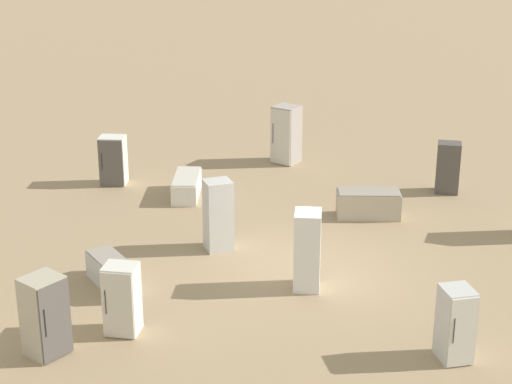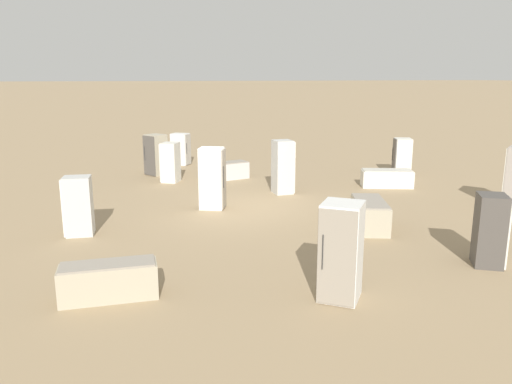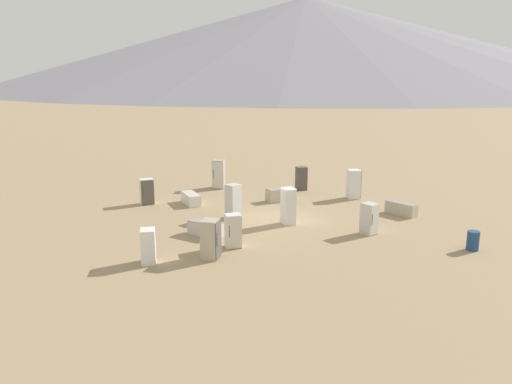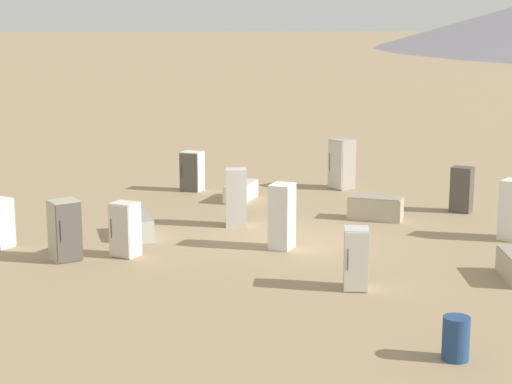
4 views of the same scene
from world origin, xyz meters
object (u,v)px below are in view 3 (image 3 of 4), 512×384
(discarded_fridge_5, at_px, (219,174))
(discarded_fridge_12, at_px, (206,229))
(discarded_fridge_6, at_px, (191,199))
(discarded_fridge_11, at_px, (369,219))
(discarded_fridge_7, at_px, (281,195))
(discarded_fridge_8, at_px, (288,206))
(discarded_fridge_10, at_px, (401,209))
(rusty_barrel, at_px, (473,241))
(discarded_fridge_3, at_px, (301,178))
(discarded_fridge_1, at_px, (354,184))
(discarded_fridge_0, at_px, (233,231))
(discarded_fridge_13, at_px, (233,201))
(discarded_fridge_9, at_px, (211,239))
(discarded_fridge_2, at_px, (148,246))
(discarded_fridge_4, at_px, (147,191))

(discarded_fridge_5, distance_m, discarded_fridge_12, 10.32)
(discarded_fridge_6, xyz_separation_m, discarded_fridge_11, (-1.90, 10.86, 0.44))
(discarded_fridge_7, xyz_separation_m, discarded_fridge_8, (3.56, 3.31, 0.56))
(discarded_fridge_7, xyz_separation_m, discarded_fridge_11, (2.27, 7.28, 0.38))
(discarded_fridge_5, height_order, discarded_fridge_10, discarded_fridge_5)
(rusty_barrel, bearing_deg, discarded_fridge_3, -109.62)
(discarded_fridge_1, bearing_deg, rusty_barrel, 13.91)
(discarded_fridge_0, xyz_separation_m, discarded_fridge_6, (-3.86, -7.25, -0.44))
(discarded_fridge_13, bearing_deg, discarded_fridge_0, -132.54)
(discarded_fridge_3, height_order, discarded_fridge_9, discarded_fridge_9)
(discarded_fridge_2, xyz_separation_m, discarded_fridge_13, (-7.06, -1.97, 0.21))
(discarded_fridge_1, bearing_deg, discarded_fridge_10, 20.96)
(discarded_fridge_6, xyz_separation_m, discarded_fridge_7, (-4.17, 3.58, 0.06))
(discarded_fridge_5, height_order, discarded_fridge_13, discarded_fridge_5)
(discarded_fridge_4, distance_m, rusty_barrel, 18.03)
(discarded_fridge_6, bearing_deg, discarded_fridge_8, -60.32)
(discarded_fridge_3, xyz_separation_m, discarded_fridge_6, (7.40, -2.74, -0.46))
(discarded_fridge_3, distance_m, discarded_fridge_9, 13.73)
(discarded_fridge_8, xyz_separation_m, discarded_fridge_11, (-1.29, 3.97, -0.18))
(discarded_fridge_3, relative_size, discarded_fridge_9, 0.93)
(discarded_fridge_3, bearing_deg, rusty_barrel, -74.78)
(discarded_fridge_3, height_order, discarded_fridge_6, discarded_fridge_3)
(discarded_fridge_5, relative_size, discarded_fridge_13, 1.04)
(discarded_fridge_2, bearing_deg, discarded_fridge_1, 36.77)
(discarded_fridge_9, xyz_separation_m, rusty_barrel, (-8.34, 7.96, -0.41))
(discarded_fridge_1, bearing_deg, discarded_fridge_5, -114.70)
(discarded_fridge_0, bearing_deg, discarded_fridge_3, -125.32)
(discarded_fridge_0, relative_size, discarded_fridge_13, 0.82)
(discarded_fridge_0, xyz_separation_m, discarded_fridge_2, (3.69, -1.28, -0.04))
(discarded_fridge_10, bearing_deg, discarded_fridge_7, 112.66)
(discarded_fridge_9, xyz_separation_m, discarded_fridge_12, (-1.95, -2.42, -0.50))
(discarded_fridge_7, distance_m, discarded_fridge_11, 7.64)
(discarded_fridge_3, bearing_deg, discarded_fridge_5, 160.64)
(discarded_fridge_4, xyz_separation_m, discarded_fridge_10, (-7.85, 12.50, -0.42))
(discarded_fridge_0, xyz_separation_m, discarded_fridge_9, (1.62, 0.25, 0.08))
(discarded_fridge_9, bearing_deg, discarded_fridge_10, 137.87)
(discarded_fridge_1, xyz_separation_m, discarded_fridge_11, (5.77, 4.26, -0.14))
(discarded_fridge_11, bearing_deg, discarded_fridge_5, -89.26)
(discarded_fridge_5, xyz_separation_m, discarded_fridge_7, (-0.05, 5.38, -0.58))
(discarded_fridge_1, bearing_deg, discarded_fridge_11, -11.18)
(discarded_fridge_13, bearing_deg, discarded_fridge_10, -41.13)
(discarded_fridge_2, height_order, discarded_fridge_12, discarded_fridge_2)
(discarded_fridge_1, relative_size, discarded_fridge_10, 1.00)
(discarded_fridge_7, bearing_deg, discarded_fridge_0, -41.28)
(discarded_fridge_9, xyz_separation_m, discarded_fridge_10, (-11.61, 3.02, -0.50))
(discarded_fridge_10, bearing_deg, discarded_fridge_12, 157.55)
(discarded_fridge_1, bearing_deg, discarded_fridge_2, -49.95)
(discarded_fridge_6, relative_size, discarded_fridge_11, 1.29)
(discarded_fridge_2, bearing_deg, discarded_fridge_9, 2.57)
(discarded_fridge_4, xyz_separation_m, discarded_fridge_5, (-5.85, 0.16, 0.21))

